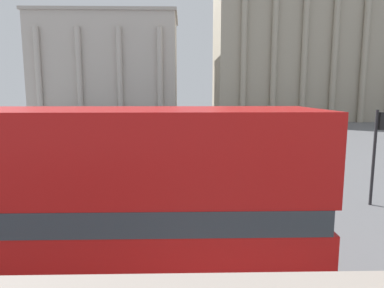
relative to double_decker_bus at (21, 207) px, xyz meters
name	(u,v)px	position (x,y,z in m)	size (l,w,h in m)	color
double_decker_bus	(21,207)	(0.00, 0.00, 0.00)	(11.49, 2.64, 4.28)	black
plaza_building_left	(108,68)	(-10.16, 55.57, 6.52)	(24.58, 13.55, 17.80)	#BCB2A8
plaza_building_right	(316,49)	(25.91, 53.35, 9.65)	(34.91, 15.49, 24.06)	#A39984
traffic_light_near	(377,144)	(10.94, 6.93, 0.17)	(0.42, 0.24, 3.91)	black
traffic_light_mid	(249,132)	(7.22, 14.38, -0.23)	(0.42, 0.24, 3.26)	black
pedestrian_black	(303,132)	(14.18, 24.66, -1.39)	(0.32, 0.32, 1.72)	#282B33
pedestrian_yellow	(69,149)	(-4.10, 15.00, -1.35)	(0.32, 0.32, 1.78)	#282B33
pedestrian_red	(121,142)	(-1.48, 18.66, -1.40)	(0.32, 0.32, 1.69)	#282B33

